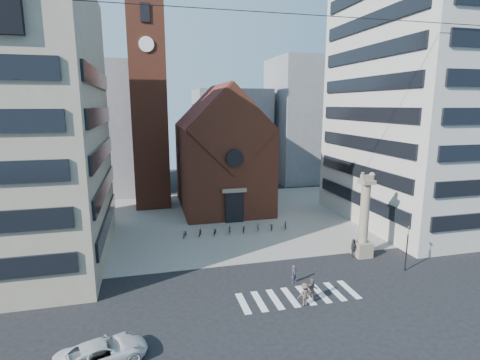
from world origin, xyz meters
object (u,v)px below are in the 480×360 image
object	(u,v)px
pedestrian_2	(353,248)
scooter_0	(185,234)
lion_column	(364,223)
pedestrian_0	(294,274)
traffic_light	(407,247)
white_car	(102,353)
pedestrian_1	(312,289)

from	to	relation	value
pedestrian_2	scooter_0	bearing A→B (deg)	70.50
lion_column	scooter_0	distance (m)	19.70
pedestrian_2	pedestrian_0	bearing A→B (deg)	127.38
traffic_light	pedestrian_2	size ratio (longest dim) A/B	2.27
lion_column	white_car	size ratio (longest dim) A/B	1.66
pedestrian_0	pedestrian_1	distance (m)	3.07
traffic_light	pedestrian_2	world-z (taller)	traffic_light
lion_column	pedestrian_1	world-z (taller)	lion_column
lion_column	white_car	xyz separation A→B (m)	(-23.80, -10.60, -2.73)
pedestrian_2	pedestrian_1	bearing A→B (deg)	143.79
white_car	pedestrian_0	world-z (taller)	pedestrian_0
pedestrian_1	scooter_0	size ratio (longest dim) A/B	1.12
pedestrian_2	white_car	bearing A→B (deg)	127.11
white_car	traffic_light	bearing A→B (deg)	-93.92
traffic_light	pedestrian_1	world-z (taller)	traffic_light
lion_column	pedestrian_1	bearing A→B (deg)	-141.87
pedestrian_0	pedestrian_2	xyz separation A→B (m)	(7.87, 3.71, 0.16)
lion_column	traffic_light	world-z (taller)	lion_column
pedestrian_2	scooter_0	size ratio (longest dim) A/B	1.19
white_car	lion_column	bearing A→B (deg)	-84.27
scooter_0	pedestrian_2	bearing A→B (deg)	-14.17
lion_column	scooter_0	size ratio (longest dim) A/B	5.44
scooter_0	white_car	bearing A→B (deg)	-91.36
traffic_light	pedestrian_2	bearing A→B (deg)	126.87
white_car	scooter_0	world-z (taller)	white_car
traffic_light	white_car	size ratio (longest dim) A/B	0.82
pedestrian_0	traffic_light	bearing A→B (deg)	-25.15
white_car	pedestrian_2	size ratio (longest dim) A/B	2.76
pedestrian_0	pedestrian_1	bearing A→B (deg)	-108.57
lion_column	traffic_light	size ratio (longest dim) A/B	2.02
lion_column	scooter_0	world-z (taller)	lion_column
pedestrian_1	scooter_0	distance (m)	18.47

